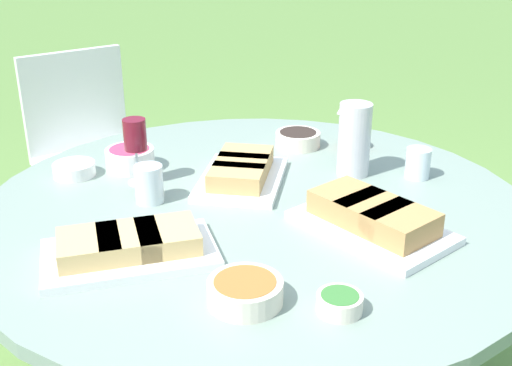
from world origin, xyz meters
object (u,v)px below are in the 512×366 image
Objects in this scene: water_pitcher at (354,139)px; dining_table at (256,232)px; wine_glass at (135,138)px; chair_near_left at (89,142)px.

dining_table is at bearing 38.53° from water_pitcher.
water_pitcher is at bearing -141.47° from dining_table.
wine_glass is (0.62, 0.10, 0.03)m from water_pitcher.
chair_near_left is at bearing -51.77° from dining_table.
water_pitcher is (-1.03, 0.73, 0.29)m from chair_near_left.
chair_near_left is (0.75, -0.95, -0.10)m from dining_table.
wine_glass reaches higher than dining_table.
dining_table is 1.22m from chair_near_left.
water_pitcher is (-0.28, -0.22, 0.20)m from dining_table.
dining_table is 6.87× the size of water_pitcher.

